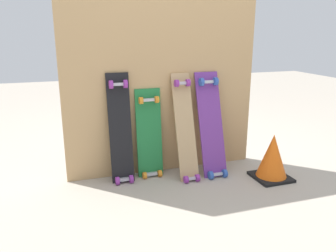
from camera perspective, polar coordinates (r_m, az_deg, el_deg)
ground_plane at (r=3.02m, az=-0.42°, el=-7.61°), size 12.00×12.00×0.00m
plywood_wall_panel at (r=2.86m, az=-0.88°, el=7.98°), size 1.65×0.04×1.62m
skateboard_black at (r=2.76m, az=-7.89°, el=-1.07°), size 0.18×0.21×0.94m
skateboard_green at (r=2.85m, az=-3.09°, el=-1.86°), size 0.21×0.16×0.80m
skateboard_natural at (r=2.83m, az=2.94°, el=-0.81°), size 0.16×0.35×0.92m
skateboard_purple at (r=2.92m, az=7.23°, el=-0.34°), size 0.21×0.35×0.92m
traffic_cone at (r=2.95m, az=16.98°, el=-4.98°), size 0.29×0.29×0.38m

